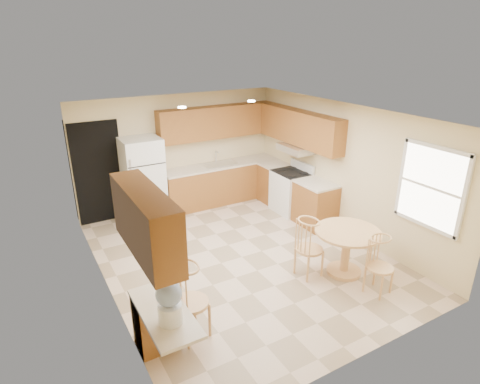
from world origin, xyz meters
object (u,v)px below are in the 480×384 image
dining_table (346,246)px  chair_desk (193,298)px  water_crock (169,302)px  refrigerator (143,180)px  chair_table_a (314,245)px  stove (291,191)px  chair_table_b (385,263)px

dining_table → chair_desk: bearing=-175.7°
dining_table → water_crock: 3.31m
refrigerator → dining_table: (2.15, -3.66, -0.37)m
dining_table → chair_table_a: chair_table_a is taller
refrigerator → stove: size_ratio=1.60×
chair_table_b → refrigerator: bearing=-74.0°
dining_table → chair_table_a: (-0.55, 0.16, 0.10)m
refrigerator → dining_table: size_ratio=1.68×
stove → water_crock: bearing=-141.8°
stove → chair_table_b: stove is taller
chair_table_b → chair_desk: bearing=-21.2°
chair_table_a → dining_table: bearing=71.0°
dining_table → chair_desk: (-2.75, -0.21, 0.14)m
chair_desk → water_crock: (-0.45, -0.44, 0.39)m
stove → dining_table: (-0.73, -2.44, 0.03)m
refrigerator → chair_table_b: bearing=-63.4°
refrigerator → chair_table_a: refrigerator is taller
chair_desk → chair_table_b: bearing=68.0°
stove → refrigerator: bearing=157.0°
water_crock → dining_table: bearing=11.4°
chair_table_a → chair_desk: bearing=-83.8°
water_crock → chair_table_a: bearing=16.8°
chair_table_b → stove: bearing=-112.6°
chair_table_b → chair_desk: size_ratio=0.86×
water_crock → refrigerator: bearing=76.3°
stove → dining_table: 2.55m
chair_desk → water_crock: water_crock is taller
refrigerator → water_crock: bearing=-103.7°
dining_table → refrigerator: bearing=120.4°
stove → chair_desk: 4.37m
stove → chair_table_a: 2.62m
chair_table_a → chair_table_b: bearing=30.8°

